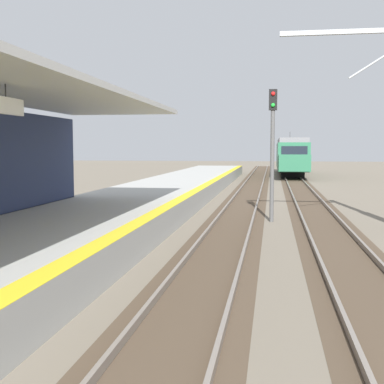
% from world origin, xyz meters
% --- Properties ---
extents(station_platform, '(5.00, 80.00, 0.91)m').
position_xyz_m(station_platform, '(-2.50, 16.00, 0.45)').
color(station_platform, '#A8A8A3').
rests_on(station_platform, ground).
extents(track_pair_nearest_platform, '(2.34, 120.00, 0.16)m').
position_xyz_m(track_pair_nearest_platform, '(1.90, 20.00, 0.05)').
color(track_pair_nearest_platform, '#4C3D2D').
rests_on(track_pair_nearest_platform, ground).
extents(track_pair_middle, '(2.34, 120.00, 0.16)m').
position_xyz_m(track_pair_middle, '(5.30, 20.00, 0.05)').
color(track_pair_middle, '#4C3D2D').
rests_on(track_pair_middle, ground).
extents(approaching_train, '(2.93, 19.60, 4.76)m').
position_xyz_m(approaching_train, '(5.30, 53.60, 2.18)').
color(approaching_train, '#286647').
rests_on(approaching_train, ground).
extents(rail_signal_post, '(0.32, 0.34, 5.20)m').
position_xyz_m(rail_signal_post, '(3.35, 18.48, 3.19)').
color(rail_signal_post, '#4C4C4C').
rests_on(rail_signal_post, ground).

